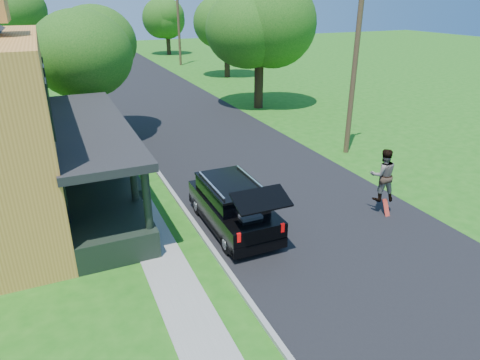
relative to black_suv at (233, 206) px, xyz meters
name	(u,v)px	position (x,y,z in m)	size (l,w,h in m)	color
ground	(334,235)	(2.86, -1.84, -0.83)	(140.00, 140.00, 0.00)	#1D6213
street	(171,105)	(2.86, 18.16, -0.83)	(8.00, 120.00, 0.02)	black
curb	(115,111)	(-1.19, 18.16, -0.83)	(0.15, 120.00, 0.12)	gray
sidewalk	(91,113)	(-2.74, 18.16, -0.83)	(1.30, 120.00, 0.03)	gray
front_walk	(24,212)	(-6.64, 4.16, -0.83)	(6.50, 1.20, 0.03)	gray
black_suv	(233,206)	(0.00, 0.00, 0.00)	(1.82, 4.68, 2.18)	black
skateboarder	(383,175)	(5.36, -1.08, 0.63)	(1.15, 1.02, 1.95)	black
skateboard	(386,209)	(5.43, -1.41, -0.60)	(0.28, 0.43, 0.63)	#A21D0D
tree_left_mid	(80,37)	(-3.19, 12.30, 4.58)	(6.55, 6.25, 8.21)	black
tree_left_far	(10,10)	(-7.24, 35.81, 5.31)	(7.00, 7.10, 9.43)	black
tree_right_near	(259,15)	(8.32, 15.08, 5.35)	(6.07, 5.91, 9.42)	black
tree_right_mid	(226,16)	(11.03, 27.44, 4.73)	(5.72, 5.84, 8.19)	black
tree_right_far	(166,18)	(10.41, 46.59, 3.82)	(4.97, 4.88, 7.16)	black
utility_pole_near	(355,64)	(8.27, 4.75, 3.56)	(1.52, 0.57, 8.51)	#44311F
utility_pole_far	(178,18)	(9.16, 36.80, 4.21)	(1.71, 0.67, 9.78)	#44311F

